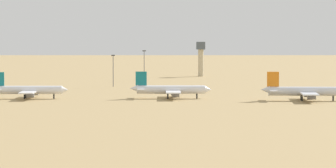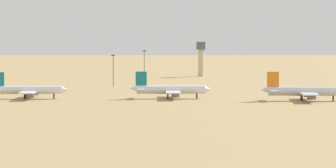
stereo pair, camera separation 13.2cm
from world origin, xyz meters
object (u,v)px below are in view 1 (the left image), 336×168
Objects in this scene: parked_jet_orange_5 at (304,91)px; light_pole_mid at (113,68)px; parked_jet_teal_3 at (27,90)px; light_pole_east at (144,63)px; control_tower at (201,56)px; parked_jet_teal_4 at (170,90)px.

light_pole_mid is (-83.64, 81.88, 5.19)m from parked_jet_orange_5.
parked_jet_teal_3 is at bearing 177.26° from parked_jet_orange_5.
light_pole_east is at bearing 117.56° from parked_jet_orange_5.
control_tower is 1.34× the size of light_pole_mid.
parked_jet_teal_4 is at bearing 0.44° from parked_jet_teal_3.
parked_jet_orange_5 is 155.10m from light_pole_east.
control_tower is at bearing 83.61° from parked_jet_teal_4.
parked_jet_teal_4 is 1.98× the size of light_pole_east.
parked_jet_orange_5 is (107.20, -3.38, 0.20)m from parked_jet_teal_3.
light_pole_mid is at bearing -110.78° from control_tower.
light_pole_east is at bearing 79.89° from light_pole_mid.
parked_jet_teal_3 is 55.87m from parked_jet_teal_4.
parked_jet_teal_3 is 2.08× the size of light_pole_mid.
control_tower reaches higher than parked_jet_teal_3.
parked_jet_teal_4 is 1.58× the size of control_tower.
control_tower is at bearing 69.22° from light_pole_mid.
control_tower is at bearing 102.84° from parked_jet_orange_5.
parked_jet_teal_3 is 1.95× the size of light_pole_east.
light_pole_mid reaches higher than parked_jet_teal_3.
parked_jet_teal_4 is 175.77m from control_tower.
parked_jet_teal_4 is 52.19m from parked_jet_orange_5.
light_pole_mid reaches higher than parked_jet_teal_4.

